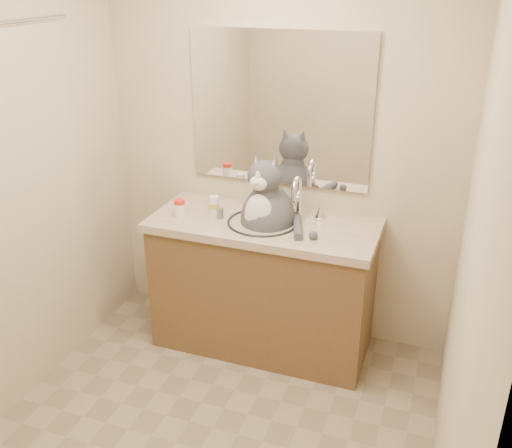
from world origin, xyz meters
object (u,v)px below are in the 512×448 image
at_px(cat, 267,215).
at_px(pill_bottle_orange, 214,204).
at_px(pill_bottle_redcap, 180,208).
at_px(grey_canister, 220,213).

distance_m(cat, pill_bottle_orange, 0.35).
relative_size(pill_bottle_redcap, grey_canister, 1.71).
xyz_separation_m(cat, grey_canister, (-0.28, -0.04, -0.01)).
xyz_separation_m(pill_bottle_redcap, grey_canister, (0.23, 0.07, -0.02)).
bearing_deg(grey_canister, cat, 8.29).
bearing_deg(pill_bottle_redcap, pill_bottle_orange, 42.69).
relative_size(cat, grey_canister, 9.82).
bearing_deg(cat, grey_canister, -164.10).
relative_size(cat, pill_bottle_redcap, 5.73).
height_order(pill_bottle_redcap, pill_bottle_orange, pill_bottle_redcap).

